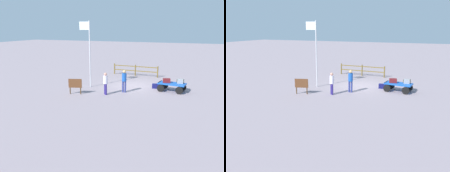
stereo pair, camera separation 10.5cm
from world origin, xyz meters
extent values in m
plane|color=gray|center=(0.00, 0.00, 0.00)|extent=(120.00, 120.00, 0.00)
cube|color=blue|center=(-3.27, 0.50, 0.62)|extent=(2.21, 1.30, 0.10)
cube|color=blue|center=(-2.28, 0.37, 0.62)|extent=(0.21, 0.99, 0.10)
cylinder|color=black|center=(-2.48, 0.94, 0.29)|extent=(0.59, 0.19, 0.57)
cylinder|color=black|center=(-2.61, -0.13, 0.29)|extent=(0.59, 0.19, 0.57)
cylinder|color=black|center=(-3.93, 1.13, 0.29)|extent=(0.59, 0.19, 0.57)
cylinder|color=black|center=(-4.07, 0.06, 0.29)|extent=(0.59, 0.19, 0.57)
cube|color=#949395|center=(-3.89, 0.38, 0.85)|extent=(0.47, 0.34, 0.35)
cube|color=maroon|center=(-2.84, 0.49, 0.84)|extent=(0.65, 0.49, 0.33)
cube|color=#363723|center=(-3.87, 0.19, 0.83)|extent=(0.55, 0.46, 0.31)
cube|color=#131556|center=(-1.92, 0.02, 0.19)|extent=(0.64, 0.38, 0.38)
cylinder|color=navy|center=(0.04, 2.19, 0.45)|extent=(0.14, 0.14, 0.90)
cylinder|color=navy|center=(0.24, 2.17, 0.45)|extent=(0.14, 0.14, 0.90)
cylinder|color=#1B52B0|center=(0.14, 2.18, 1.20)|extent=(0.39, 0.39, 0.61)
sphere|color=tan|center=(0.14, 2.18, 1.64)|extent=(0.25, 0.25, 0.25)
cylinder|color=navy|center=(1.16, 3.38, 0.42)|extent=(0.14, 0.14, 0.84)
cylinder|color=navy|center=(1.30, 3.24, 0.42)|extent=(0.14, 0.14, 0.84)
cylinder|color=silver|center=(1.23, 3.31, 1.15)|extent=(0.46, 0.46, 0.61)
sphere|color=tan|center=(1.23, 3.31, 1.57)|extent=(0.23, 0.23, 0.23)
cylinder|color=silver|center=(3.39, 1.57, 2.75)|extent=(0.10, 0.10, 5.50)
cube|color=white|center=(3.85, 1.57, 5.08)|extent=(0.81, 0.18, 0.65)
cylinder|color=#4C3319|center=(3.02, 3.94, 0.25)|extent=(0.08, 0.08, 0.50)
cylinder|color=#4C3319|center=(3.81, 4.16, 0.25)|extent=(0.08, 0.08, 0.50)
cube|color=brown|center=(3.42, 4.05, 0.84)|extent=(1.00, 0.33, 0.68)
cylinder|color=brown|center=(-1.17, -4.34, 0.58)|extent=(0.12, 0.12, 1.15)
cylinder|color=brown|center=(1.19, -4.40, 0.58)|extent=(0.12, 0.12, 1.15)
cylinder|color=brown|center=(3.54, -4.46, 0.58)|extent=(0.12, 0.12, 1.15)
cube|color=brown|center=(1.19, -4.40, 0.98)|extent=(4.72, 0.20, 0.08)
cube|color=brown|center=(1.19, -4.40, 0.52)|extent=(4.72, 0.20, 0.08)
camera|label=1|loc=(-5.66, 19.06, 4.97)|focal=37.81mm
camera|label=2|loc=(-5.75, 19.02, 4.97)|focal=37.81mm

